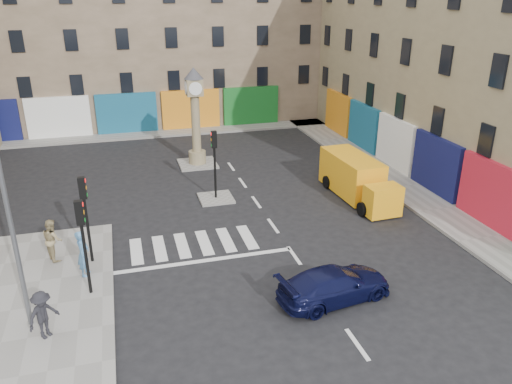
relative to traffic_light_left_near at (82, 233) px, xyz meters
name	(u,v)px	position (x,y,z in m)	size (l,w,h in m)	color
ground	(302,267)	(8.30, -0.20, -2.62)	(120.00, 120.00, 0.00)	black
sidewalk_left	(1,344)	(-2.70, -2.20, -2.55)	(7.00, 16.00, 0.15)	gray
sidewalk_right	(376,168)	(17.00, 9.80, -2.55)	(2.60, 30.00, 0.15)	gray
sidewalk_far	(155,133)	(4.30, 22.00, -2.55)	(32.00, 2.40, 0.15)	gray
island_near	(216,198)	(6.30, 7.80, -2.56)	(1.80, 1.80, 0.12)	gray
island_far	(198,164)	(6.30, 13.80, -2.56)	(2.40, 2.40, 0.12)	gray
building_right	(481,35)	(23.30, 9.80, 5.38)	(10.00, 30.00, 16.00)	#968762
building_far	(141,16)	(4.30, 27.80, 5.88)	(32.00, 10.00, 17.00)	gray
traffic_light_left_near	(82,233)	(0.00, 0.00, 0.00)	(0.28, 0.22, 3.70)	black
traffic_light_left_far	(85,206)	(0.00, 2.40, 0.00)	(0.28, 0.22, 3.70)	black
traffic_light_island	(214,154)	(6.30, 7.80, -0.03)	(0.28, 0.22, 3.70)	black
lamp_post	(5,196)	(-1.90, -1.40, 2.17)	(0.50, 0.25, 8.30)	#595B60
clock_pillar	(195,111)	(6.30, 13.80, 0.93)	(1.20, 1.20, 6.10)	#968762
navy_sedan	(335,284)	(8.61, -2.65, -1.99)	(1.76, 4.34, 1.26)	black
yellow_van	(357,178)	(13.74, 6.05, -1.54)	(2.26, 6.06, 2.18)	#FFA815
pedestrian_blue	(83,253)	(-0.22, 1.38, -1.53)	(0.68, 0.45, 1.88)	#5086B9
pedestrian_tan	(53,240)	(-1.48, 3.00, -1.57)	(0.87, 0.68, 1.79)	#97855D
pedestrian_dark	(43,315)	(-1.31, -2.28, -1.64)	(1.08, 0.62, 1.67)	black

